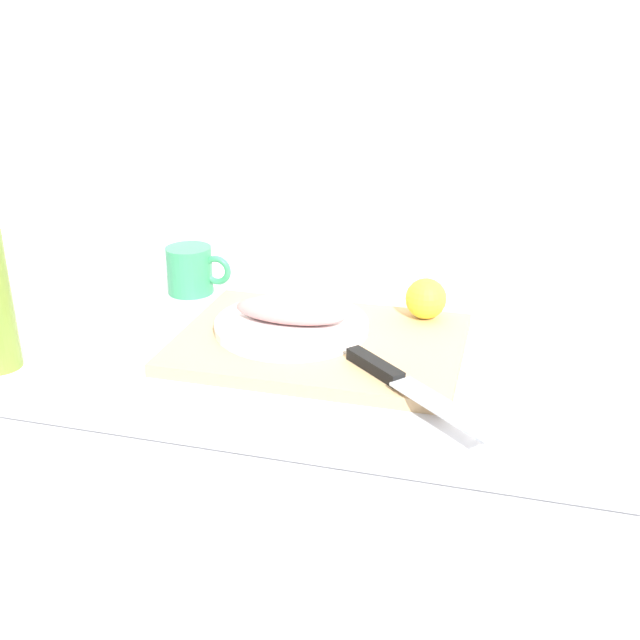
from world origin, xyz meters
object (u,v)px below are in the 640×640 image
object	(u,v)px
cutting_board	(320,343)
lemon_0	(426,299)
white_plate	(292,325)
coffee_mug_1	(191,270)
fish_fillet	(291,310)
chef_knife	(398,380)

from	to	relation	value
cutting_board	lemon_0	size ratio (longest dim) A/B	6.52
white_plate	lemon_0	world-z (taller)	lemon_0
cutting_board	coffee_mug_1	world-z (taller)	coffee_mug_1
fish_fillet	coffee_mug_1	xyz separation A→B (m)	(-0.24, 0.16, -0.01)
white_plate	lemon_0	bearing A→B (deg)	27.81
cutting_board	white_plate	world-z (taller)	white_plate
chef_knife	coffee_mug_1	size ratio (longest dim) A/B	1.90
chef_knife	coffee_mug_1	distance (m)	0.54
cutting_board	coffee_mug_1	distance (m)	0.35
cutting_board	white_plate	size ratio (longest dim) A/B	1.80
cutting_board	white_plate	xyz separation A→B (m)	(-0.05, 0.02, 0.02)
fish_fillet	coffee_mug_1	world-z (taller)	coffee_mug_1
lemon_0	cutting_board	bearing A→B (deg)	-139.94
white_plate	coffee_mug_1	distance (m)	0.29
cutting_board	coffee_mug_1	xyz separation A→B (m)	(-0.30, 0.18, 0.03)
lemon_0	coffee_mug_1	size ratio (longest dim) A/B	0.54
cutting_board	fish_fillet	world-z (taller)	fish_fillet
cutting_board	chef_knife	world-z (taller)	chef_knife
fish_fillet	chef_knife	world-z (taller)	fish_fillet
white_plate	coffee_mug_1	xyz separation A→B (m)	(-0.24, 0.16, 0.02)
cutting_board	white_plate	distance (m)	0.06
cutting_board	chef_knife	bearing A→B (deg)	-41.20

